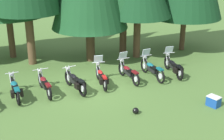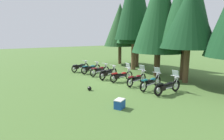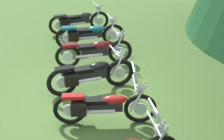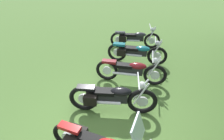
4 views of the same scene
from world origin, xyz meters
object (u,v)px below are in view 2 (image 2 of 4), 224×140
motorcycle_4 (121,75)px  motorcycle_5 (137,78)px  pine_tree_3 (159,11)px  picnic_cooler (120,104)px  motorcycle_3 (108,73)px  pine_tree_1 (138,14)px  pine_tree_5 (190,16)px  motorcycle_7 (167,86)px  motorcycle_1 (91,68)px  motorcycle_6 (151,82)px  dropped_helmet (89,88)px  motorcycle_2 (100,70)px  pine_tree_0 (120,25)px  motorcycle_0 (80,67)px

motorcycle_4 → motorcycle_5: 1.49m
pine_tree_3 → picnic_cooler: size_ratio=13.41×
motorcycle_3 → pine_tree_3: pine_tree_3 is taller
pine_tree_1 → pine_tree_5: size_ratio=1.23×
motorcycle_5 → pine_tree_1: pine_tree_1 is taller
motorcycle_3 → motorcycle_7: 5.40m
motorcycle_1 → motorcycle_5: bearing=-92.1°
motorcycle_6 → dropped_helmet: size_ratio=8.61×
motorcycle_4 → pine_tree_3: bearing=-3.3°
pine_tree_3 → picnic_cooler: pine_tree_3 is taller
pine_tree_5 → motorcycle_3: bearing=-133.5°
motorcycle_2 → pine_tree_3: size_ratio=0.25×
motorcycle_6 → dropped_helmet: motorcycle_6 is taller
dropped_helmet → motorcycle_1: bearing=154.6°
motorcycle_5 → motorcycle_7: bearing=-97.8°
motorcycle_4 → pine_tree_5: (2.77, 3.88, 4.34)m
motorcycle_4 → motorcycle_5: (1.44, 0.37, 0.01)m
motorcycle_1 → pine_tree_3: 7.77m
motorcycle_3 → pine_tree_1: 8.38m
motorcycle_3 → motorcycle_5: motorcycle_5 is taller
motorcycle_4 → pine_tree_5: 6.44m
motorcycle_3 → motorcycle_7: bearing=-99.7°
motorcycle_3 → pine_tree_0: pine_tree_0 is taller
motorcycle_1 → motorcycle_2: size_ratio=1.01×
motorcycle_2 → motorcycle_7: 6.81m
pine_tree_1 → pine_tree_5: bearing=-10.3°
motorcycle_3 → pine_tree_1: bearing=9.6°
motorcycle_2 → motorcycle_6: motorcycle_6 is taller
motorcycle_7 → dropped_helmet: motorcycle_7 is taller
pine_tree_0 → pine_tree_3: pine_tree_3 is taller
pine_tree_5 → dropped_helmet: 8.58m
motorcycle_0 → motorcycle_5: motorcycle_5 is taller
motorcycle_4 → dropped_helmet: bearing=-167.5°
motorcycle_4 → picnic_cooler: bearing=-129.2°
motorcycle_0 → picnic_cooler: size_ratio=3.16×
motorcycle_7 → picnic_cooler: size_ratio=3.53×
motorcycle_3 → motorcycle_6: (4.04, 0.95, 0.02)m
motorcycle_3 → pine_tree_1: (-3.42, 5.65, 5.17)m
motorcycle_3 → picnic_cooler: bearing=-136.3°
pine_tree_3 → motorcycle_4: bearing=-88.8°
motorcycle_5 → dropped_helmet: motorcycle_5 is taller
motorcycle_1 → pine_tree_3: size_ratio=0.25×
pine_tree_0 → pine_tree_3: bearing=-7.0°
motorcycle_6 → picnic_cooler: size_ratio=3.49×
motorcycle_2 → motorcycle_4: bearing=-96.2°
pine_tree_1 → picnic_cooler: bearing=-42.2°
motorcycle_1 → motorcycle_2: motorcycle_1 is taller
motorcycle_0 → motorcycle_7: bearing=-98.8°
motorcycle_4 → motorcycle_5: size_ratio=1.02×
motorcycle_1 → pine_tree_5: pine_tree_5 is taller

